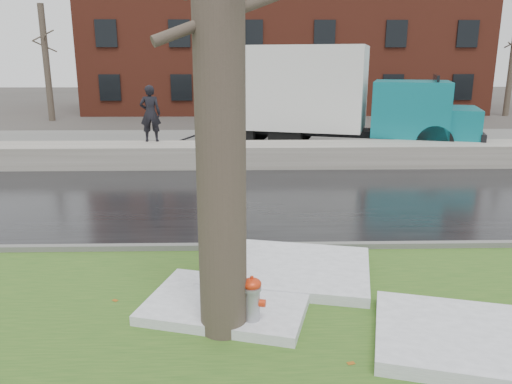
{
  "coord_description": "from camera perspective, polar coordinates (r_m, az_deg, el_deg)",
  "views": [
    {
      "loc": [
        -0.76,
        -7.67,
        3.42
      ],
      "look_at": [
        -0.53,
        1.49,
        1.0
      ],
      "focal_mm": 35.0,
      "sensor_mm": 36.0,
      "label": 1
    }
  ],
  "objects": [
    {
      "name": "ground",
      "position": [
        8.43,
        3.9,
        -9.17
      ],
      "size": [
        120.0,
        120.0,
        0.0
      ],
      "primitive_type": "plane",
      "color": "#47423D",
      "rests_on": "ground"
    },
    {
      "name": "verge",
      "position": [
        7.31,
        4.81,
        -13.01
      ],
      "size": [
        60.0,
        4.5,
        0.04
      ],
      "primitive_type": "cube",
      "color": "#2A511B",
      "rests_on": "ground"
    },
    {
      "name": "road",
      "position": [
        12.66,
        2.05,
        -0.82
      ],
      "size": [
        60.0,
        7.0,
        0.03
      ],
      "primitive_type": "cube",
      "color": "black",
      "rests_on": "ground"
    },
    {
      "name": "parking_lot",
      "position": [
        20.96,
        0.67,
        5.45
      ],
      "size": [
        60.0,
        9.0,
        0.03
      ],
      "primitive_type": "cube",
      "color": "slate",
      "rests_on": "ground"
    },
    {
      "name": "curb",
      "position": [
        9.33,
        3.34,
        -6.29
      ],
      "size": [
        60.0,
        0.15,
        0.14
      ],
      "primitive_type": "cube",
      "color": "slate",
      "rests_on": "ground"
    },
    {
      "name": "snowbank",
      "position": [
        16.67,
        1.21,
        4.27
      ],
      "size": [
        60.0,
        1.6,
        0.75
      ],
      "primitive_type": "cube",
      "color": "#A9A39A",
      "rests_on": "ground"
    },
    {
      "name": "brick_building",
      "position": [
        37.81,
        2.89,
        17.18
      ],
      "size": [
        26.0,
        12.0,
        10.0
      ],
      "primitive_type": "cube",
      "color": "maroon",
      "rests_on": "ground"
    },
    {
      "name": "bg_tree_left",
      "position": [
        31.73,
        -22.84,
        13.52
      ],
      "size": [
        1.4,
        1.62,
        6.5
      ],
      "color": "brown",
      "rests_on": "ground"
    },
    {
      "name": "bg_tree_center",
      "position": [
        34.08,
        -10.61,
        14.41
      ],
      "size": [
        1.4,
        1.62,
        6.5
      ],
      "color": "brown",
      "rests_on": "ground"
    },
    {
      "name": "bg_tree_right",
      "position": [
        35.83,
        27.22,
        13.08
      ],
      "size": [
        1.4,
        1.62,
        6.5
      ],
      "color": "brown",
      "rests_on": "ground"
    },
    {
      "name": "fire_hydrant",
      "position": [
        6.54,
        -0.46,
        -12.36
      ],
      "size": [
        0.37,
        0.33,
        0.74
      ],
      "rotation": [
        0.0,
        0.0,
        -0.22
      ],
      "color": "#9C9DA3",
      "rests_on": "verge"
    },
    {
      "name": "tree",
      "position": [
        5.85,
        -4.3,
        18.53
      ],
      "size": [
        1.46,
        1.67,
        7.48
      ],
      "rotation": [
        0.0,
        0.0,
        0.09
      ],
      "color": "brown",
      "rests_on": "verge"
    },
    {
      "name": "box_truck",
      "position": [
        19.66,
        6.88,
        10.85
      ],
      "size": [
        11.95,
        5.61,
        3.98
      ],
      "rotation": [
        0.0,
        0.0,
        -0.3
      ],
      "color": "black",
      "rests_on": "ground"
    },
    {
      "name": "worker",
      "position": [
        17.35,
        -11.99,
        8.77
      ],
      "size": [
        0.72,
        0.5,
        1.89
      ],
      "primitive_type": "imported",
      "rotation": [
        0.0,
        0.0,
        3.21
      ],
      "color": "black",
      "rests_on": "snowbank"
    },
    {
      "name": "snow_patch_near",
      "position": [
        8.29,
        3.67,
        -8.7
      ],
      "size": [
        2.98,
        2.52,
        0.16
      ],
      "primitive_type": "cube",
      "rotation": [
        0.0,
        0.0,
        -0.22
      ],
      "color": "white",
      "rests_on": "verge"
    },
    {
      "name": "snow_patch_far",
      "position": [
        7.21,
        -3.24,
        -12.56
      ],
      "size": [
        2.55,
        2.13,
        0.14
      ],
      "primitive_type": "cube",
      "rotation": [
        0.0,
        0.0,
        -0.27
      ],
      "color": "white",
      "rests_on": "verge"
    },
    {
      "name": "snow_patch_side",
      "position": [
        6.91,
        25.65,
        -15.26
      ],
      "size": [
        3.18,
        2.48,
        0.18
      ],
      "primitive_type": "cube",
      "rotation": [
        0.0,
        0.0,
        -0.27
      ],
      "color": "white",
      "rests_on": "verge"
    }
  ]
}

